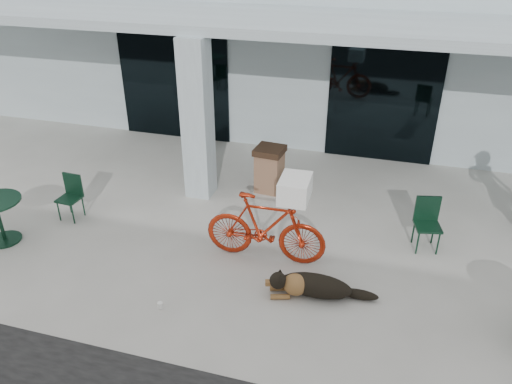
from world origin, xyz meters
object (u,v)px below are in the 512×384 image
(cafe_chair_far_a, at_px, (428,226))
(trash_receptacle, at_px, (269,169))
(cafe_chair_near, at_px, (69,198))
(dog, at_px, (316,284))
(cafe_table_near, at_px, (0,221))
(bicycle, at_px, (265,228))

(cafe_chair_far_a, height_order, trash_receptacle, trash_receptacle)
(cafe_chair_near, bearing_deg, dog, -7.58)
(cafe_chair_near, bearing_deg, cafe_table_near, -122.12)
(cafe_table_near, bearing_deg, bicycle, 9.56)
(bicycle, xyz_separation_m, cafe_chair_near, (-3.78, 0.22, -0.17))
(bicycle, relative_size, cafe_chair_near, 2.32)
(bicycle, height_order, cafe_chair_far_a, bicycle)
(bicycle, xyz_separation_m, cafe_table_near, (-4.48, -0.75, -0.19))
(bicycle, distance_m, trash_receptacle, 2.37)
(dog, xyz_separation_m, cafe_table_near, (-5.44, -0.06, 0.20))
(bicycle, relative_size, dog, 1.61)
(dog, xyz_separation_m, cafe_chair_near, (-4.74, 0.92, 0.22))
(trash_receptacle, bearing_deg, cafe_table_near, -142.20)
(cafe_table_near, xyz_separation_m, trash_receptacle, (3.95, 3.06, 0.07))
(cafe_table_near, height_order, cafe_chair_near, cafe_chair_near)
(cafe_table_near, distance_m, cafe_chair_far_a, 7.21)
(cafe_table_near, distance_m, trash_receptacle, 4.99)
(bicycle, relative_size, cafe_table_near, 2.29)
(trash_receptacle, bearing_deg, cafe_chair_near, -147.32)
(dog, relative_size, trash_receptacle, 1.29)
(dog, relative_size, cafe_chair_near, 1.44)
(cafe_chair_near, bearing_deg, trash_receptacle, 36.07)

